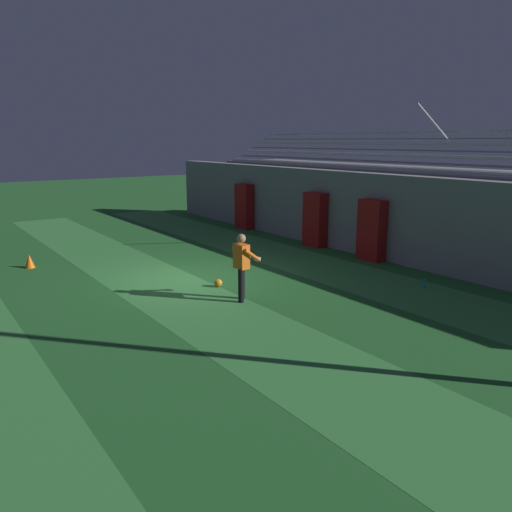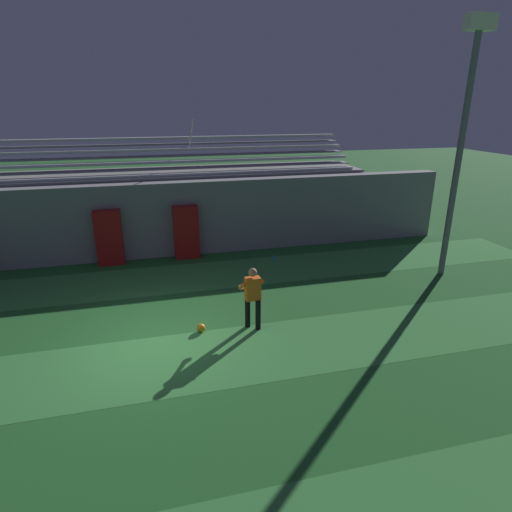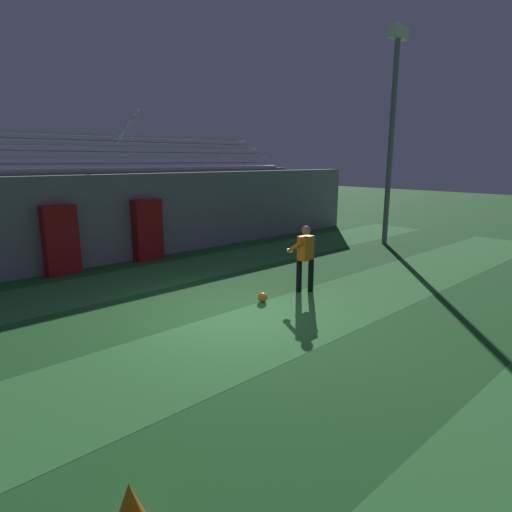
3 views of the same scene
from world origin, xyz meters
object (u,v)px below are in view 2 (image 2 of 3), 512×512
floodlight_pole (465,121)px  soccer_ball (201,328)px  padding_pillar_gate_left (109,238)px  water_bottle (274,259)px  padding_pillar_gate_right (186,232)px  goalkeeper (253,294)px

floodlight_pole → soccer_ball: size_ratio=36.03×
padding_pillar_gate_left → soccer_ball: 6.31m
soccer_ball → water_bottle: bearing=53.7°
padding_pillar_gate_right → soccer_ball: size_ratio=9.07×
padding_pillar_gate_right → water_bottle: padding_pillar_gate_right is taller
floodlight_pole → water_bottle: bearing=154.0°
soccer_ball → water_bottle: size_ratio=0.92×
goalkeeper → water_bottle: 5.04m
soccer_ball → water_bottle: (3.28, 4.46, 0.01)m
padding_pillar_gate_right → soccer_ball: (-0.24, -5.72, -0.89)m
water_bottle → floodlight_pole: bearing=-26.0°
padding_pillar_gate_right → floodlight_pole: (8.28, -3.81, 4.02)m
padding_pillar_gate_left → floodlight_pole: (11.03, -3.81, 4.02)m
padding_pillar_gate_left → soccer_ball: (2.50, -5.72, -0.89)m
padding_pillar_gate_left → padding_pillar_gate_right: (2.75, 0.00, 0.00)m
floodlight_pole → soccer_ball: bearing=-167.4°
padding_pillar_gate_right → soccer_ball: 5.80m
water_bottle → soccer_ball: bearing=-126.3°
padding_pillar_gate_right → goalkeeper: padding_pillar_gate_right is taller
water_bottle → padding_pillar_gate_left: bearing=167.7°
goalkeeper → water_bottle: (1.94, 4.58, -0.83)m
goalkeeper → soccer_ball: bearing=175.0°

